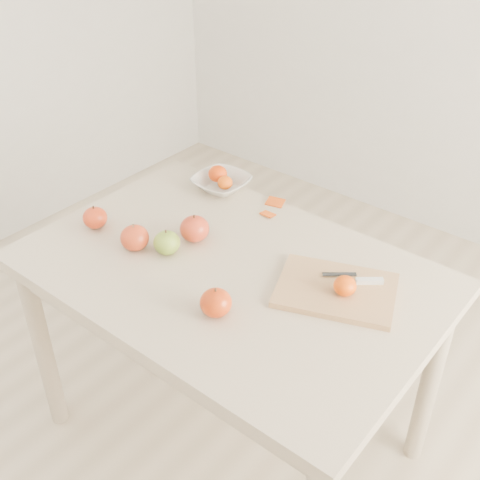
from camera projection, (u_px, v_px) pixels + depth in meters
The scene contains 15 objects.
ground at pixel (231, 434), 2.16m from camera, with size 3.50×3.50×0.00m, color #C6B293.
table at pixel (229, 294), 1.80m from camera, with size 1.20×0.80×0.75m.
cutting_board at pixel (336, 290), 1.64m from camera, with size 0.32×0.23×0.02m, color tan.
board_tangerine at pixel (345, 286), 1.60m from camera, with size 0.06×0.06×0.05m, color red.
fruit_bowl at pixel (221, 183), 2.11m from camera, with size 0.19×0.19×0.05m, color silver.
bowl_tangerine_near at pixel (218, 174), 2.12m from camera, with size 0.07×0.07×0.06m, color #DC3A07.
bowl_tangerine_far at pixel (225, 183), 2.08m from camera, with size 0.05×0.05×0.05m, color #E94508.
orange_peel_a at pixel (275, 203), 2.04m from camera, with size 0.06×0.04×0.00m, color #C5450D.
orange_peel_b at pixel (268, 215), 1.98m from camera, with size 0.04×0.04×0.00m, color #E0500F.
paring_knife at pixel (365, 280), 1.65m from camera, with size 0.16×0.09×0.01m.
apple_green at pixel (167, 243), 1.78m from camera, with size 0.08×0.08×0.07m, color #5B901C.
apple_red_b at pixel (195, 229), 1.84m from camera, with size 0.09×0.09×0.08m, color #A5150E.
apple_red_e at pixel (216, 303), 1.55m from camera, with size 0.08×0.08×0.08m, color #9B1406.
apple_red_c at pixel (135, 238), 1.80m from camera, with size 0.09×0.09×0.08m, color #A7251E.
apple_red_d at pixel (95, 218), 1.90m from camera, with size 0.08×0.08×0.07m, color #A01109.
Camera 1 is at (0.90, -1.07, 1.79)m, focal length 45.00 mm.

